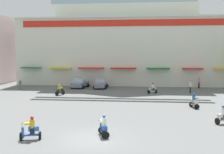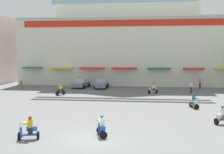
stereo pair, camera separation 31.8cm
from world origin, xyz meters
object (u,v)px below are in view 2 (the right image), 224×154
pedestrian_0 (200,82)px  pedestrian_1 (21,84)px  scooter_rider_0 (102,127)px  pedestrian_2 (191,86)px  scooter_rider_4 (223,116)px  parked_car_1 (102,84)px  scooter_rider_3 (153,89)px  parked_car_0 (81,83)px  scooter_rider_5 (60,91)px  scooter_rider_6 (194,102)px  scooter_rider_1 (29,130)px

pedestrian_0 → pedestrian_1: size_ratio=1.09×
scooter_rider_0 → pedestrian_2: pedestrian_2 is taller
scooter_rider_4 → parked_car_1: bearing=121.3°
scooter_rider_0 → scooter_rider_3: bearing=79.7°
pedestrian_0 → pedestrian_1: bearing=-169.6°
scooter_rider_0 → scooter_rider_4: bearing=26.3°
parked_car_0 → scooter_rider_3: 12.73m
scooter_rider_5 → parked_car_1: bearing=60.8°
parked_car_0 → scooter_rider_0: bearing=-73.9°
scooter_rider_6 → pedestrian_2: size_ratio=0.92×
scooter_rider_1 → scooter_rider_4: 14.90m
scooter_rider_0 → parked_car_1: bearing=99.0°
scooter_rider_3 → pedestrian_0: (7.67, 6.94, 0.37)m
scooter_rider_0 → scooter_rider_4: size_ratio=1.01×
scooter_rider_5 → pedestrian_0: size_ratio=0.89×
scooter_rider_0 → scooter_rider_5: bearing=115.1°
scooter_rider_3 → scooter_rider_0: bearing=-100.3°
parked_car_0 → scooter_rider_1: scooter_rider_1 is taller
scooter_rider_1 → pedestrian_2: size_ratio=0.94×
scooter_rider_0 → pedestrian_2: (9.30, 22.49, 0.33)m
scooter_rider_6 → parked_car_1: bearing=128.4°
scooter_rider_0 → scooter_rider_4: (9.10, 4.49, 0.00)m
pedestrian_1 → pedestrian_2: (25.66, -0.72, 0.05)m
scooter_rider_0 → parked_car_0: bearing=106.1°
scooter_rider_4 → pedestrian_0: size_ratio=0.86×
parked_car_0 → scooter_rider_1: size_ratio=2.95×
parked_car_0 → pedestrian_1: size_ratio=2.86×
scooter_rider_1 → pedestrian_0: bearing=61.3°
scooter_rider_1 → pedestrian_0: size_ratio=0.88×
scooter_rider_4 → pedestrian_1: bearing=143.7°
scooter_rider_5 → pedestrian_1: 9.11m
scooter_rider_0 → pedestrian_2: 24.34m
scooter_rider_4 → scooter_rider_6: (-1.22, 6.60, 0.01)m
pedestrian_1 → scooter_rider_4: bearing=-36.3°
scooter_rider_4 → scooter_rider_5: scooter_rider_4 is taller
parked_car_1 → scooter_rider_3: (8.10, -4.92, -0.15)m
scooter_rider_0 → pedestrian_2: size_ratio=0.92×
scooter_rider_0 → pedestrian_2: bearing=67.5°
scooter_rider_1 → pedestrian_2: bearing=59.6°
parked_car_0 → scooter_rider_1: bearing=-83.8°
parked_car_0 → pedestrian_1: pedestrian_1 is taller
scooter_rider_3 → parked_car_1: bearing=148.7°
scooter_rider_4 → pedestrian_0: (2.48, 23.86, 0.38)m
pedestrian_1 → scooter_rider_5: bearing=-31.7°
scooter_rider_4 → scooter_rider_6: size_ratio=0.99×
scooter_rider_4 → pedestrian_1: pedestrian_1 is taller
scooter_rider_0 → pedestrian_1: (-16.36, 23.21, 0.28)m
scooter_rider_5 → pedestrian_1: bearing=148.3°
parked_car_0 → scooter_rider_6: 22.03m
parked_car_1 → scooter_rider_1: bearing=-90.9°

